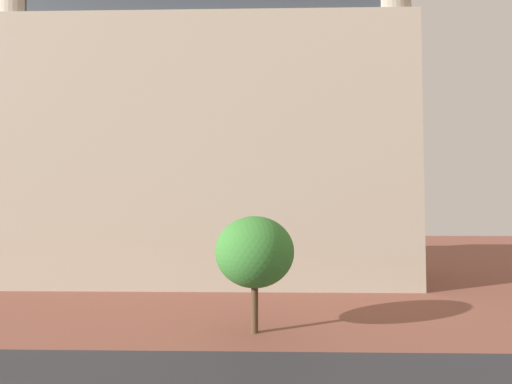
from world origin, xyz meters
The scene contains 3 objects.
ground_plane centered at (0.00, 10.00, 0.00)m, with size 120.00×120.00×0.00m, color brown.
landmark_building centered at (-3.46, 26.53, 11.04)m, with size 28.33×10.77×38.31m.
tree_curb_far centered at (0.15, 13.80, 3.36)m, with size 3.33×3.33×4.88m.
Camera 1 is at (0.56, -2.26, 5.21)m, focal length 26.58 mm.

